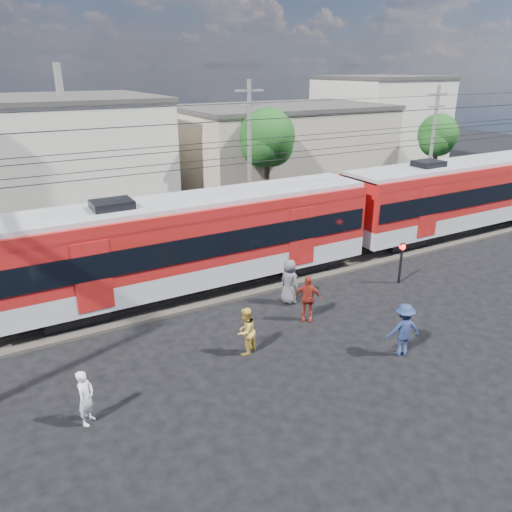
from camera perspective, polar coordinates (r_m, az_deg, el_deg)
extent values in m
plane|color=black|center=(16.08, 6.90, -14.06)|extent=(120.00, 120.00, 0.00)
cube|color=#2D2823|center=(22.09, -5.48, -3.57)|extent=(70.00, 3.40, 0.12)
cube|color=#59544C|center=(21.42, -4.65, -4.00)|extent=(70.00, 0.12, 0.12)
cube|color=#59544C|center=(22.67, -6.28, -2.61)|extent=(70.00, 0.12, 0.12)
cube|color=black|center=(20.56, -20.21, -5.92)|extent=(2.40, 2.20, 0.70)
cube|color=black|center=(24.02, 4.34, -0.72)|extent=(2.40, 2.20, 0.70)
cube|color=#A5A8AE|center=(21.45, -7.03, -1.24)|extent=(16.00, 3.00, 0.90)
cube|color=maroon|center=(20.89, -7.22, 2.96)|extent=(16.00, 3.00, 2.40)
cube|color=black|center=(20.97, -7.19, 2.31)|extent=(15.68, 3.08, 0.95)
cube|color=#A5A8AE|center=(20.54, -7.38, 6.28)|extent=(16.00, 2.60, 0.25)
cube|color=black|center=(28.03, 15.55, 1.76)|extent=(2.40, 2.20, 0.70)
cube|color=#A5A8AE|center=(31.55, 22.34, 4.57)|extent=(16.00, 3.00, 0.90)
cube|color=maroon|center=(31.17, 22.76, 7.48)|extent=(16.00, 3.00, 2.40)
cube|color=black|center=(31.22, 22.69, 7.04)|extent=(15.68, 3.08, 0.95)
cube|color=#A5A8AE|center=(30.94, 23.08, 9.72)|extent=(16.00, 2.60, 0.25)
cylinder|color=black|center=(19.83, -5.16, 10.14)|extent=(70.00, 0.03, 0.03)
cylinder|color=black|center=(21.09, -6.80, 10.72)|extent=(70.00, 0.03, 0.03)
cylinder|color=black|center=(19.71, -5.23, 12.13)|extent=(70.00, 0.03, 0.03)
cylinder|color=black|center=(20.98, -6.88, 12.60)|extent=(70.00, 0.03, 0.03)
cylinder|color=black|center=(17.06, -1.27, 15.26)|extent=(70.00, 0.03, 0.03)
cylinder|color=black|center=(23.43, -9.85, 16.51)|extent=(70.00, 0.03, 0.03)
cube|color=beige|center=(38.33, -20.68, 11.08)|extent=(12.00, 12.00, 7.00)
cube|color=#3F3D3A|center=(37.96, -21.41, 16.49)|extent=(12.24, 12.24, 0.30)
cube|color=tan|center=(41.37, 2.96, 12.29)|extent=(16.00, 10.00, 6.00)
cube|color=#3F3D3A|center=(41.02, 3.05, 16.64)|extent=(16.32, 10.20, 0.30)
cube|color=beige|center=(52.98, 13.83, 14.72)|extent=(10.00, 10.00, 8.00)
cube|color=#3F3D3A|center=(52.74, 14.23, 19.19)|extent=(10.20, 10.20, 0.30)
cylinder|color=slate|center=(29.49, -0.75, 11.28)|extent=(0.24, 0.24, 8.50)
cube|color=slate|center=(29.10, -0.79, 18.39)|extent=(1.80, 0.12, 0.12)
cube|color=slate|center=(29.15, -0.78, 16.81)|extent=(1.40, 0.12, 0.12)
cylinder|color=slate|center=(37.60, 19.47, 11.83)|extent=(0.24, 0.24, 8.00)
cube|color=slate|center=(37.28, 20.12, 16.98)|extent=(1.80, 0.12, 0.12)
cube|color=slate|center=(37.33, 19.96, 15.76)|extent=(1.40, 0.12, 0.12)
cylinder|color=#382619|center=(33.95, 1.25, 8.62)|extent=(0.36, 0.36, 3.92)
sphere|color=#174313|center=(33.45, 1.29, 13.55)|extent=(3.64, 3.64, 3.64)
sphere|color=#174313|center=(34.11, 1.90, 12.50)|extent=(2.80, 2.80, 2.80)
cylinder|color=#382619|center=(42.89, 19.69, 9.64)|extent=(0.36, 0.36, 3.36)
sphere|color=#174313|center=(42.52, 20.10, 12.96)|extent=(3.12, 3.12, 3.12)
sphere|color=#174313|center=(43.24, 20.23, 12.25)|extent=(2.40, 2.40, 2.40)
imported|color=white|center=(14.71, -18.89, -15.05)|extent=(0.68, 0.70, 1.62)
imported|color=gold|center=(16.93, -1.19, -8.59)|extent=(1.03, 0.95, 1.69)
imported|color=navy|center=(17.54, 16.48, -8.07)|extent=(1.36, 1.02, 1.87)
imported|color=maroon|center=(19.11, 5.86, -4.83)|extent=(1.13, 0.99, 1.83)
imported|color=#55555B|center=(20.40, 3.82, -2.95)|extent=(0.80, 1.04, 1.88)
imported|color=#A6A9AD|center=(38.31, 19.74, 6.96)|extent=(4.55, 2.30, 1.49)
imported|color=silver|center=(40.80, 24.44, 6.94)|extent=(3.86, 1.45, 1.26)
cylinder|color=black|center=(23.13, 16.18, -0.96)|extent=(0.12, 0.12, 1.78)
sphere|color=#FF140C|center=(22.84, 16.39, 1.00)|extent=(0.28, 0.28, 0.28)
cube|color=black|center=(22.84, 16.39, 1.00)|extent=(0.25, 0.06, 0.35)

